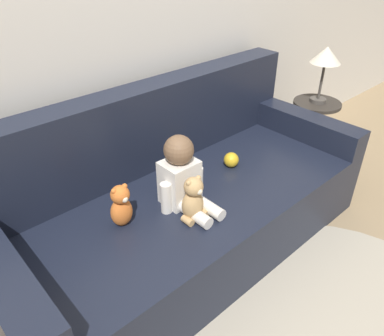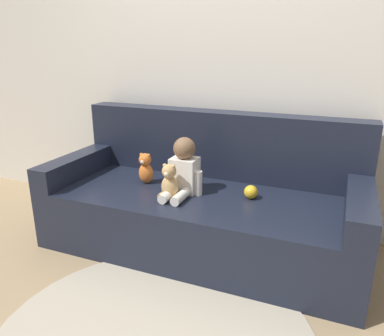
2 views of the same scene
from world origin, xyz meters
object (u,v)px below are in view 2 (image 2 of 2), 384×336
couch (204,204)px  person_baby (183,171)px  toy_ball (251,192)px  teddy_bear_brown (170,182)px  plush_toy_side (146,168)px

couch → person_baby: couch is taller
couch → toy_ball: bearing=-8.2°
teddy_bear_brown → toy_ball: bearing=22.1°
couch → plush_toy_side: bearing=-172.4°
person_baby → teddy_bear_brown: (-0.04, -0.13, -0.05)m
plush_toy_side → toy_ball: bearing=0.6°
couch → plush_toy_side: (-0.43, -0.06, 0.23)m
teddy_bear_brown → couch: bearing=59.1°
toy_ball → teddy_bear_brown: bearing=-157.9°
teddy_bear_brown → toy_ball: (0.49, 0.20, -0.07)m
person_baby → toy_ball: (0.45, 0.07, -0.11)m
toy_ball → plush_toy_side: bearing=-179.4°
couch → person_baby: 0.32m
couch → person_baby: bearing=-131.3°
plush_toy_side → person_baby: bearing=-11.2°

